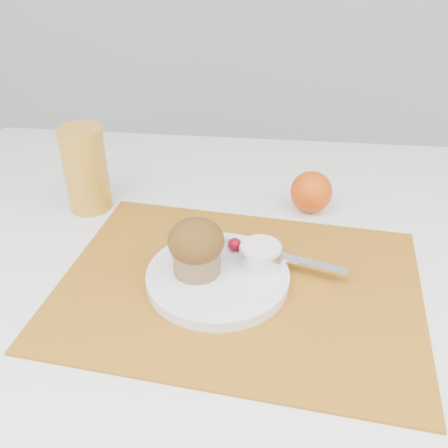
# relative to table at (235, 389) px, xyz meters

# --- Properties ---
(table) EXTENTS (1.20, 0.80, 0.75)m
(table) POSITION_rel_table_xyz_m (0.00, 0.00, 0.00)
(table) COLOR white
(table) RESTS_ON ground
(placemat) EXTENTS (0.54, 0.42, 0.00)m
(placemat) POSITION_rel_table_xyz_m (0.01, -0.12, 0.38)
(placemat) COLOR #A46216
(placemat) RESTS_ON table
(plate) EXTENTS (0.24, 0.24, 0.02)m
(plate) POSITION_rel_table_xyz_m (-0.02, -0.12, 0.39)
(plate) COLOR white
(plate) RESTS_ON placemat
(ramekin) EXTENTS (0.08, 0.08, 0.03)m
(ramekin) POSITION_rel_table_xyz_m (0.04, -0.09, 0.41)
(ramekin) COLOR silver
(ramekin) RESTS_ON plate
(cream) EXTENTS (0.06, 0.06, 0.01)m
(cream) POSITION_rel_table_xyz_m (0.04, -0.09, 0.42)
(cream) COLOR white
(cream) RESTS_ON ramekin
(raspberry_near) EXTENTS (0.02, 0.02, 0.02)m
(raspberry_near) POSITION_rel_table_xyz_m (-0.00, -0.06, 0.41)
(raspberry_near) COLOR #5D020F
(raspberry_near) RESTS_ON plate
(raspberry_far) EXTENTS (0.02, 0.02, 0.02)m
(raspberry_far) POSITION_rel_table_xyz_m (0.02, -0.08, 0.41)
(raspberry_far) COLOR #4F020B
(raspberry_far) RESTS_ON plate
(butter_knife) EXTENTS (0.18, 0.07, 0.00)m
(butter_knife) POSITION_rel_table_xyz_m (0.07, -0.08, 0.40)
(butter_knife) COLOR white
(butter_knife) RESTS_ON plate
(orange) EXTENTS (0.07, 0.07, 0.07)m
(orange) POSITION_rel_table_xyz_m (0.12, 0.10, 0.41)
(orange) COLOR #E95008
(orange) RESTS_ON table
(juice_glass) EXTENTS (0.09, 0.09, 0.15)m
(juice_glass) POSITION_rel_table_xyz_m (-0.27, 0.07, 0.45)
(juice_glass) COLOR gold
(juice_glass) RESTS_ON table
(muffin) EXTENTS (0.08, 0.08, 0.08)m
(muffin) POSITION_rel_table_xyz_m (-0.05, -0.12, 0.44)
(muffin) COLOR olive
(muffin) RESTS_ON plate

